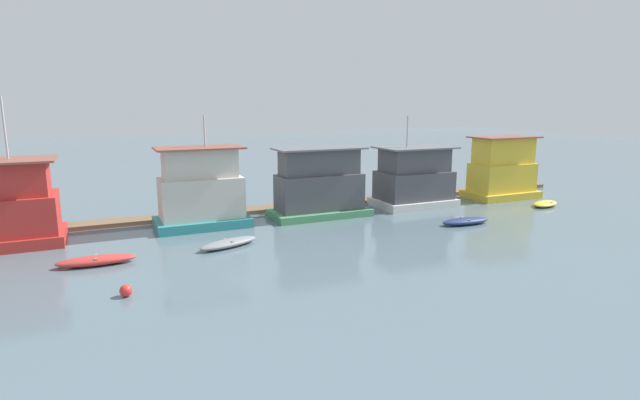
# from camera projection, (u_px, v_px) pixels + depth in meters

# --- Properties ---
(ground_plane) EXTENTS (200.00, 200.00, 0.00)m
(ground_plane) POSITION_uv_depth(u_px,v_px,m) (314.00, 216.00, 36.53)
(ground_plane) COLOR slate
(dock_walkway) EXTENTS (51.00, 1.77, 0.30)m
(dock_walkway) POSITION_uv_depth(u_px,v_px,m) (298.00, 206.00, 39.37)
(dock_walkway) COLOR brown
(dock_walkway) RESTS_ON ground_plane
(houseboat_red) EXTENTS (5.63, 4.19, 8.57)m
(houseboat_red) POSITION_uv_depth(u_px,v_px,m) (9.00, 207.00, 28.82)
(houseboat_red) COLOR red
(houseboat_red) RESTS_ON ground_plane
(houseboat_teal) EXTENTS (6.13, 3.65, 7.41)m
(houseboat_teal) POSITION_uv_depth(u_px,v_px,m) (201.00, 192.00, 33.16)
(houseboat_teal) COLOR teal
(houseboat_teal) RESTS_ON ground_plane
(houseboat_green) EXTENTS (7.21, 3.54, 5.02)m
(houseboat_green) POSITION_uv_depth(u_px,v_px,m) (319.00, 186.00, 36.23)
(houseboat_green) COLOR #4C9360
(houseboat_green) RESTS_ON ground_plane
(houseboat_white) EXTENTS (6.25, 4.01, 7.20)m
(houseboat_white) POSITION_uv_depth(u_px,v_px,m) (414.00, 179.00, 39.76)
(houseboat_white) COLOR white
(houseboat_white) RESTS_ON ground_plane
(houseboat_yellow) EXTENTS (6.17, 3.57, 5.33)m
(houseboat_yellow) POSITION_uv_depth(u_px,v_px,m) (502.00, 170.00, 43.18)
(houseboat_yellow) COLOR gold
(houseboat_yellow) RESTS_ON ground_plane
(dinghy_red) EXTENTS (3.89, 1.22, 0.50)m
(dinghy_red) POSITION_uv_depth(u_px,v_px,m) (96.00, 260.00, 25.58)
(dinghy_red) COLOR red
(dinghy_red) RESTS_ON ground_plane
(dinghy_grey) EXTENTS (3.89, 2.27, 0.45)m
(dinghy_grey) POSITION_uv_depth(u_px,v_px,m) (229.00, 243.00, 28.80)
(dinghy_grey) COLOR gray
(dinghy_grey) RESTS_ON ground_plane
(dinghy_navy) EXTENTS (3.67, 1.36, 0.46)m
(dinghy_navy) POSITION_uv_depth(u_px,v_px,m) (465.00, 221.00, 34.07)
(dinghy_navy) COLOR navy
(dinghy_navy) RESTS_ON ground_plane
(dinghy_yellow) EXTENTS (3.15, 2.27, 0.41)m
(dinghy_yellow) POSITION_uv_depth(u_px,v_px,m) (545.00, 204.00, 40.05)
(dinghy_yellow) COLOR yellow
(dinghy_yellow) RESTS_ON ground_plane
(mooring_post_near_right) EXTENTS (0.25, 0.25, 1.57)m
(mooring_post_near_right) POSITION_uv_depth(u_px,v_px,m) (280.00, 203.00, 37.47)
(mooring_post_near_right) COLOR brown
(mooring_post_near_right) RESTS_ON ground_plane
(mooring_post_near_left) EXTENTS (0.29, 0.29, 1.36)m
(mooring_post_near_left) POSITION_uv_depth(u_px,v_px,m) (384.00, 195.00, 41.13)
(mooring_post_near_left) COLOR brown
(mooring_post_near_left) RESTS_ON ground_plane
(mooring_post_far_left) EXTENTS (0.27, 0.27, 1.91)m
(mooring_post_far_left) POSITION_uv_depth(u_px,v_px,m) (315.00, 198.00, 38.59)
(mooring_post_far_left) COLOR brown
(mooring_post_far_left) RESTS_ON ground_plane
(buoy_red) EXTENTS (0.53, 0.53, 0.53)m
(buoy_red) POSITION_uv_depth(u_px,v_px,m) (126.00, 291.00, 21.44)
(buoy_red) COLOR red
(buoy_red) RESTS_ON ground_plane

